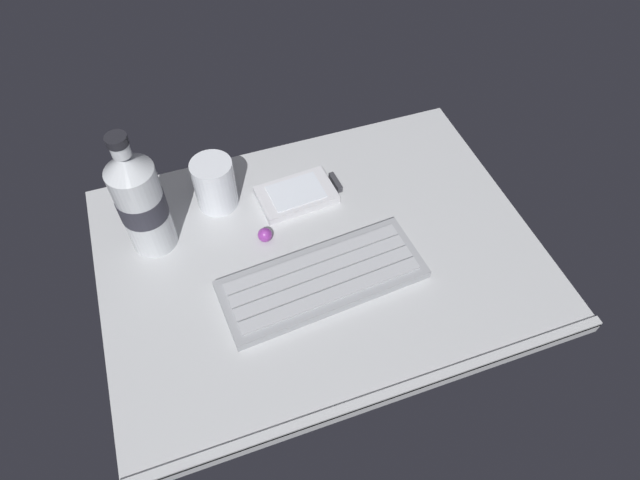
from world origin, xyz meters
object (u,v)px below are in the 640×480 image
at_px(keyboard, 322,279).
at_px(water_bottle, 141,201).
at_px(handheld_device, 300,194).
at_px(trackball_mouse, 265,235).
at_px(juice_cup, 215,185).

relative_size(keyboard, water_bottle, 1.43).
distance_m(handheld_device, water_bottle, 0.25).
distance_m(keyboard, trackball_mouse, 0.12).
relative_size(handheld_device, water_bottle, 0.63).
distance_m(handheld_device, trackball_mouse, 0.10).
distance_m(juice_cup, water_bottle, 0.13).
bearing_deg(keyboard, handheld_device, 82.88).
distance_m(water_bottle, trackball_mouse, 0.18).
height_order(handheld_device, water_bottle, water_bottle).
xyz_separation_m(handheld_device, water_bottle, (-0.23, -0.01, 0.08)).
height_order(handheld_device, trackball_mouse, trackball_mouse).
distance_m(keyboard, water_bottle, 0.27).
relative_size(juice_cup, trackball_mouse, 3.86).
bearing_deg(water_bottle, juice_cup, 22.72).
xyz_separation_m(handheld_device, juice_cup, (-0.13, 0.03, 0.03)).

